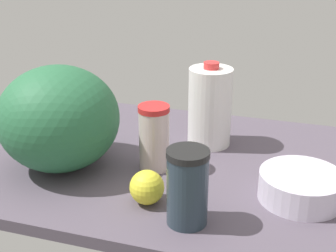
# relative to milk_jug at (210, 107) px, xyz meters

# --- Properties ---
(countertop) EXTENTS (1.20, 0.76, 0.03)m
(countertop) POSITION_rel_milk_jug_xyz_m (0.08, 0.14, -0.13)
(countertop) COLOR #544A58
(countertop) RESTS_ON ground
(milk_jug) EXTENTS (0.12, 0.12, 0.24)m
(milk_jug) POSITION_rel_milk_jug_xyz_m (0.00, 0.00, 0.00)
(milk_jug) COLOR white
(milk_jug) RESTS_ON countertop
(shaker_bottle) EXTENTS (0.09, 0.09, 0.17)m
(shaker_bottle) POSITION_rel_milk_jug_xyz_m (-0.04, 0.41, -0.03)
(shaker_bottle) COLOR #283640
(shaker_bottle) RESTS_ON countertop
(tumbler_cup) EXTENTS (0.08, 0.08, 0.17)m
(tumbler_cup) POSITION_rel_milk_jug_xyz_m (0.10, 0.19, -0.03)
(tumbler_cup) COLOR beige
(tumbler_cup) RESTS_ON countertop
(mixing_bowl) EXTENTS (0.19, 0.19, 0.07)m
(mixing_bowl) POSITION_rel_milk_jug_xyz_m (-0.27, 0.24, -0.08)
(mixing_bowl) COLOR silver
(mixing_bowl) RESTS_ON countertop
(watermelon) EXTENTS (0.31, 0.31, 0.27)m
(watermelon) POSITION_rel_milk_jug_xyz_m (0.34, 0.25, 0.02)
(watermelon) COLOR #28663F
(watermelon) RESTS_ON countertop
(lemon_beside_bowl) EXTENTS (0.08, 0.08, 0.08)m
(lemon_beside_bowl) POSITION_rel_milk_jug_xyz_m (0.06, 0.36, -0.07)
(lemon_beside_bowl) COLOR yellow
(lemon_beside_bowl) RESTS_ON countertop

